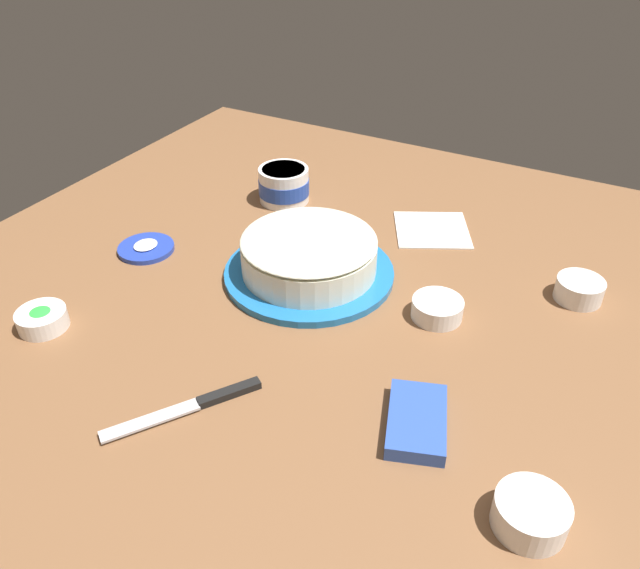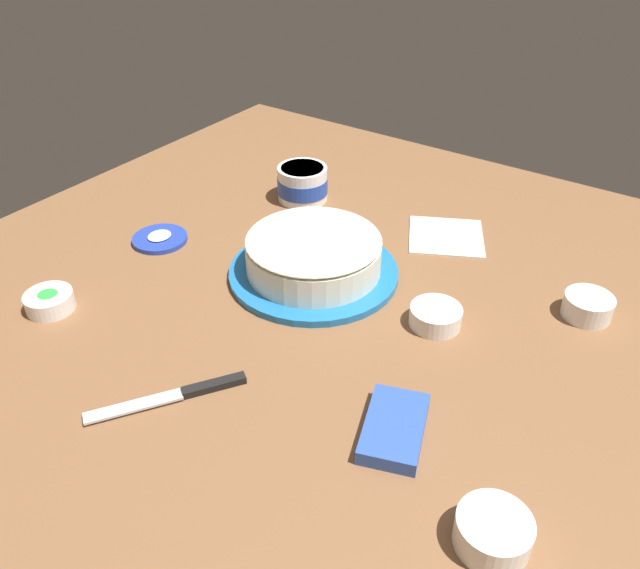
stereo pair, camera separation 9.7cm
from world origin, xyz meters
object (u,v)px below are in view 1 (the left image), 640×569
object	(u,v)px
frosting_tub_lid	(146,248)
candy_box_lower	(417,421)
sprinkle_bowl_orange	(531,513)
sprinkle_bowl_yellow	(437,308)
sprinkle_bowl_green	(42,319)
spreading_knife	(198,404)
frosting_tub	(284,184)
sprinkle_bowl_pink	(579,289)
frosted_cake	(309,257)
paper_napkin	(432,229)

from	to	relation	value
frosting_tub_lid	candy_box_lower	world-z (taller)	candy_box_lower
sprinkle_bowl_orange	sprinkle_bowl_yellow	bearing A→B (deg)	35.29
sprinkle_bowl_green	sprinkle_bowl_yellow	bearing A→B (deg)	-59.11
sprinkle_bowl_orange	sprinkle_bowl_yellow	distance (m)	0.41
spreading_knife	sprinkle_bowl_green	world-z (taller)	sprinkle_bowl_green
sprinkle_bowl_orange	sprinkle_bowl_yellow	world-z (taller)	sprinkle_bowl_orange
frosting_tub	sprinkle_bowl_yellow	bearing A→B (deg)	-118.37
frosting_tub	sprinkle_bowl_green	world-z (taller)	frosting_tub
frosting_tub	sprinkle_bowl_pink	size ratio (longest dim) A/B	1.37
frosted_cake	sprinkle_bowl_orange	xyz separation A→B (m)	(-0.34, -0.49, -0.02)
frosting_tub_lid	spreading_knife	xyz separation A→B (m)	(-0.29, -0.35, -0.00)
spreading_knife	sprinkle_bowl_pink	xyz separation A→B (m)	(0.54, -0.43, 0.02)
spreading_knife	candy_box_lower	size ratio (longest dim) A/B	1.55
paper_napkin	frosting_tub	bearing A→B (deg)	95.06
spreading_knife	sprinkle_bowl_orange	bearing A→B (deg)	-85.97
frosting_tub_lid	sprinkle_bowl_pink	world-z (taller)	sprinkle_bowl_pink
frosting_tub_lid	frosting_tub	bearing A→B (deg)	-22.45
frosting_tub	sprinkle_bowl_green	xyz separation A→B (m)	(-0.59, 0.12, -0.02)
sprinkle_bowl_green	paper_napkin	size ratio (longest dim) A/B	0.55
frosted_cake	sprinkle_bowl_pink	bearing A→B (deg)	-70.11
sprinkle_bowl_green	candy_box_lower	xyz separation A→B (m)	(0.09, -0.63, -0.01)
spreading_knife	paper_napkin	world-z (taller)	spreading_knife
sprinkle_bowl_orange	paper_napkin	world-z (taller)	sprinkle_bowl_orange
frosting_tub_lid	paper_napkin	bearing A→B (deg)	-53.81
sprinkle_bowl_yellow	sprinkle_bowl_pink	size ratio (longest dim) A/B	1.05
frosting_tub	paper_napkin	xyz separation A→B (m)	(0.03, -0.34, -0.04)
candy_box_lower	frosting_tub_lid	bearing A→B (deg)	55.58
frosting_tub	frosting_tub_lid	world-z (taller)	frosting_tub
frosted_cake	sprinkle_bowl_yellow	xyz separation A→B (m)	(-0.00, -0.25, -0.02)
spreading_knife	paper_napkin	bearing A→B (deg)	-10.69
frosting_tub_lid	candy_box_lower	distance (m)	0.67
candy_box_lower	paper_napkin	distance (m)	0.55
sprinkle_bowl_green	paper_napkin	bearing A→B (deg)	-36.85
frosted_cake	sprinkle_bowl_yellow	size ratio (longest dim) A/B	3.62
frosting_tub_lid	spreading_knife	size ratio (longest dim) A/B	0.54
frosting_tub	sprinkle_bowl_orange	world-z (taller)	frosting_tub
sprinkle_bowl_pink	paper_napkin	bearing A→B (deg)	71.38
spreading_knife	sprinkle_bowl_yellow	world-z (taller)	sprinkle_bowl_yellow
frosting_tub_lid	sprinkle_bowl_orange	xyz separation A→B (m)	(-0.26, -0.82, 0.02)
sprinkle_bowl_orange	paper_napkin	xyz separation A→B (m)	(0.61, 0.34, -0.02)
sprinkle_bowl_pink	candy_box_lower	xyz separation A→B (m)	(-0.42, 0.14, -0.01)
sprinkle_bowl_pink	paper_napkin	size ratio (longest dim) A/B	0.56
candy_box_lower	paper_napkin	xyz separation A→B (m)	(0.53, 0.17, -0.01)
frosted_cake	sprinkle_bowl_green	size ratio (longest dim) A/B	3.83
spreading_knife	sprinkle_bowl_green	distance (m)	0.34
frosting_tub	spreading_knife	size ratio (longest dim) A/B	0.55
sprinkle_bowl_green	sprinkle_bowl_pink	size ratio (longest dim) A/B	1.00
frosting_tub	paper_napkin	size ratio (longest dim) A/B	0.76
frosting_tub	sprinkle_bowl_yellow	xyz separation A→B (m)	(-0.24, -0.45, -0.02)
spreading_knife	frosting_tub_lid	bearing A→B (deg)	50.30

